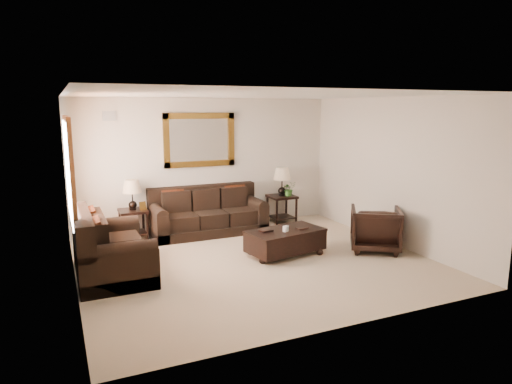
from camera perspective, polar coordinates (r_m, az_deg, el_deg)
name	(u,v)px	position (r m, az deg, el deg)	size (l,w,h in m)	color
room	(255,181)	(7.27, -0.11, 1.38)	(5.51, 5.01, 2.71)	tan
window	(70,171)	(7.53, -22.23, 2.45)	(0.07, 1.96, 1.66)	white
mirror	(200,140)	(9.47, -7.05, 6.46)	(1.50, 0.06, 1.10)	#4F340F
air_vent	(109,116)	(9.11, -17.86, 9.04)	(0.25, 0.02, 0.18)	#999999
sofa	(207,216)	(9.31, -6.09, -3.03)	(2.26, 0.98, 0.93)	black
loveseat	(108,252)	(7.27, -18.00, -7.11)	(1.05, 1.78, 1.00)	black
end_table_left	(133,201)	(9.03, -15.17, -1.04)	(0.52, 0.52, 1.15)	black
end_table_right	(282,187)	(9.99, 3.26, 0.65)	(0.55, 0.55, 1.22)	black
coffee_table	(285,239)	(7.88, 3.68, -5.92)	(1.42, 0.93, 0.56)	black
armchair	(375,227)	(8.35, 14.70, -4.22)	(0.83, 0.78, 0.86)	black
potted_plant	(289,190)	(9.97, 4.14, 0.22)	(0.28, 0.32, 0.25)	#28511C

